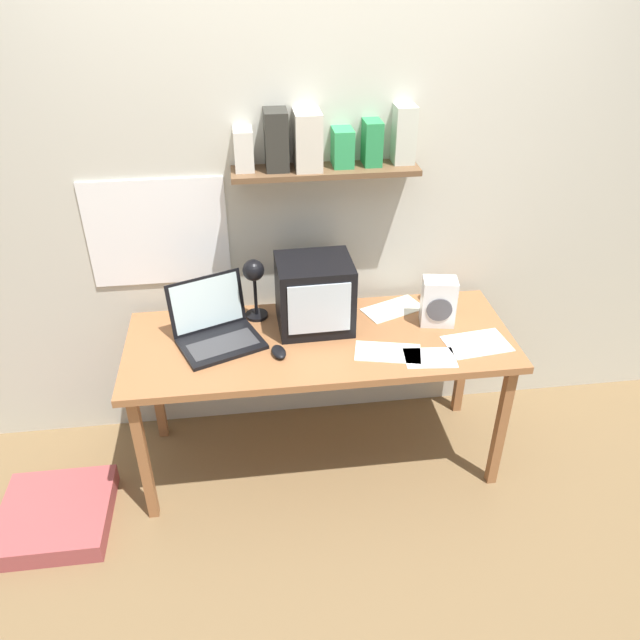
% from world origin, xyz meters
% --- Properties ---
extents(ground_plane, '(12.00, 12.00, 0.00)m').
position_xyz_m(ground_plane, '(0.00, 0.00, 0.00)').
color(ground_plane, brown).
extents(back_wall, '(5.60, 0.24, 2.60)m').
position_xyz_m(back_wall, '(-0.00, 0.42, 1.30)').
color(back_wall, beige).
rests_on(back_wall, ground_plane).
extents(corner_desk, '(1.76, 0.67, 0.74)m').
position_xyz_m(corner_desk, '(0.00, 0.00, 0.68)').
color(corner_desk, '#996139').
rests_on(corner_desk, ground_plane).
extents(crt_monitor, '(0.35, 0.30, 0.33)m').
position_xyz_m(crt_monitor, '(-0.01, 0.12, 0.91)').
color(crt_monitor, black).
rests_on(crt_monitor, corner_desk).
extents(laptop, '(0.44, 0.41, 0.27)m').
position_xyz_m(laptop, '(-0.47, 0.06, 0.81)').
color(laptop, black).
rests_on(laptop, corner_desk).
extents(desk_lamp, '(0.11, 0.16, 0.33)m').
position_xyz_m(desk_lamp, '(-0.28, 0.18, 0.97)').
color(desk_lamp, black).
rests_on(desk_lamp, corner_desk).
extents(juice_glass, '(0.08, 0.08, 0.13)m').
position_xyz_m(juice_glass, '(0.61, 0.25, 0.80)').
color(juice_glass, white).
rests_on(juice_glass, corner_desk).
extents(space_heater, '(0.17, 0.14, 0.23)m').
position_xyz_m(space_heater, '(0.57, 0.06, 0.85)').
color(space_heater, white).
rests_on(space_heater, corner_desk).
extents(computer_mouse, '(0.08, 0.11, 0.03)m').
position_xyz_m(computer_mouse, '(-0.20, -0.10, 0.75)').
color(computer_mouse, black).
rests_on(computer_mouse, corner_desk).
extents(loose_paper_near_laptop, '(0.32, 0.21, 0.00)m').
position_xyz_m(loose_paper_near_laptop, '(0.28, -0.15, 0.74)').
color(loose_paper_near_laptop, white).
rests_on(loose_paper_near_laptop, corner_desk).
extents(open_notebook, '(0.33, 0.25, 0.00)m').
position_xyz_m(open_notebook, '(0.39, 0.21, 0.74)').
color(open_notebook, white).
rests_on(open_notebook, corner_desk).
extents(printed_handout, '(0.30, 0.22, 0.00)m').
position_xyz_m(printed_handout, '(0.70, -0.14, 0.74)').
color(printed_handout, white).
rests_on(printed_handout, corner_desk).
extents(loose_paper_near_monitor, '(0.23, 0.17, 0.00)m').
position_xyz_m(loose_paper_near_monitor, '(0.46, -0.21, 0.74)').
color(loose_paper_near_monitor, white).
rests_on(loose_paper_near_monitor, corner_desk).
extents(floor_cushion, '(0.49, 0.49, 0.10)m').
position_xyz_m(floor_cushion, '(-1.26, -0.27, 0.05)').
color(floor_cushion, '#A14748').
rests_on(floor_cushion, ground_plane).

